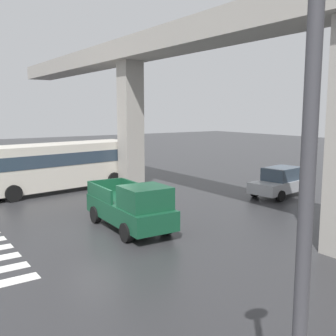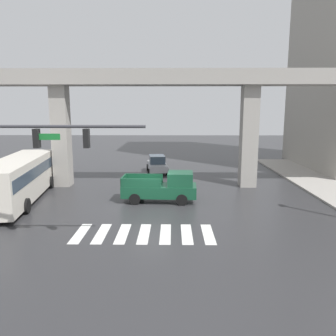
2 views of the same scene
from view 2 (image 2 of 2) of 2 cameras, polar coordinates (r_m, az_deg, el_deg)
ground_plane at (r=22.14m, az=-3.04°, el=-6.55°), size 120.00×120.00×0.00m
crosswalk_stripes at (r=17.45m, az=-4.13°, el=-11.22°), size 7.15×2.80×0.01m
elevated_overpass at (r=27.18m, az=-2.36°, el=13.76°), size 53.52×2.35×9.41m
pickup_truck at (r=22.96m, az=-0.76°, el=-3.38°), size 5.18×2.26×2.08m
city_bus at (r=25.09m, az=-24.28°, el=-1.41°), size 3.93×11.04×2.99m
sedan_silver at (r=33.50m, az=-1.89°, el=0.68°), size 2.38×4.49×1.72m
traffic_signal_mast at (r=16.20m, az=-25.31°, el=2.82°), size 8.69×0.32×6.20m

